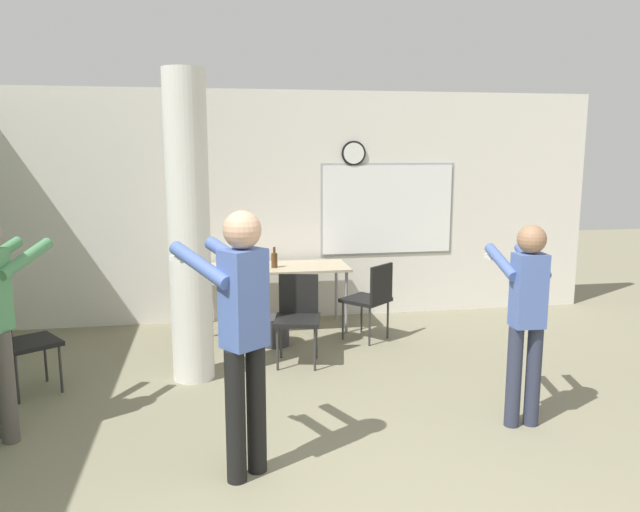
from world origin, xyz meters
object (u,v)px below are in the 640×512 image
(chair_by_left_wall, at_px, (20,338))
(chair_table_right, at_px, (371,295))
(folding_table, at_px, (267,271))
(person_playing_front, at_px, (241,324))
(chair_table_front, at_px, (298,312))
(person_playing_side, at_px, (526,309))
(bottle_on_table, at_px, (274,260))

(chair_by_left_wall, bearing_deg, chair_table_right, 16.41)
(folding_table, xyz_separation_m, person_playing_front, (-0.46, -3.28, 0.32))
(chair_by_left_wall, bearing_deg, chair_table_front, 9.76)
(chair_table_right, height_order, chair_table_front, same)
(chair_table_front, relative_size, person_playing_side, 0.56)
(chair_by_left_wall, height_order, person_playing_front, person_playing_front)
(person_playing_front, bearing_deg, person_playing_side, 10.41)
(bottle_on_table, bearing_deg, person_playing_side, -60.00)
(person_playing_front, distance_m, person_playing_side, 2.19)
(person_playing_front, relative_size, person_playing_side, 1.12)
(folding_table, height_order, bottle_on_table, bottle_on_table)
(folding_table, relative_size, chair_table_front, 2.16)
(chair_by_left_wall, distance_m, chair_table_front, 2.50)
(chair_by_left_wall, bearing_deg, person_playing_side, -17.93)
(bottle_on_table, relative_size, person_playing_side, 0.15)
(bottle_on_table, distance_m, chair_table_right, 1.19)
(chair_table_front, bearing_deg, person_playing_side, -48.61)
(chair_by_left_wall, xyz_separation_m, person_playing_side, (3.97, -1.28, 0.41))
(person_playing_front, xyz_separation_m, person_playing_side, (2.15, 0.40, -0.11))
(bottle_on_table, bearing_deg, person_playing_front, -99.45)
(bottle_on_table, relative_size, chair_table_right, 0.28)
(folding_table, bearing_deg, bottle_on_table, -45.34)
(chair_by_left_wall, height_order, person_playing_side, person_playing_side)
(folding_table, relative_size, chair_table_right, 2.16)
(chair_table_right, bearing_deg, chair_by_left_wall, -163.59)
(chair_by_left_wall, xyz_separation_m, chair_table_front, (2.46, 0.42, 0.00))
(folding_table, height_order, chair_table_right, chair_table_right)
(folding_table, distance_m, chair_by_left_wall, 2.78)
(folding_table, xyz_separation_m, chair_table_right, (1.09, -0.61, -0.20))
(chair_by_left_wall, relative_size, person_playing_front, 0.50)
(chair_table_front, xyz_separation_m, person_playing_front, (-0.65, -2.10, 0.52))
(folding_table, bearing_deg, chair_by_left_wall, -144.83)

